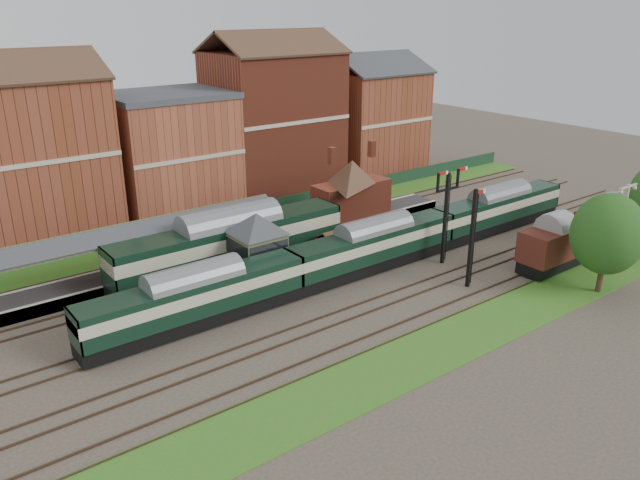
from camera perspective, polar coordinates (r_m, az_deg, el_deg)
ground at (r=49.08m, az=-0.61°, el=-4.48°), size 160.00×160.00×0.00m
grass_back at (r=61.68m, az=-9.52°, el=0.67°), size 90.00×4.50×0.06m
grass_front at (r=41.19m, az=9.56°, el=-10.08°), size 90.00×5.00×0.06m
fence at (r=63.13m, az=-10.42°, el=1.78°), size 90.00×0.12×1.50m
platform at (r=54.22m, az=-11.06°, el=-1.78°), size 55.00×3.40×1.00m
signal_box at (r=48.77m, az=-5.74°, el=-0.68°), size 5.40×5.40×6.00m
brick_hut at (r=53.78m, az=1.59°, el=-0.77°), size 3.20×2.64×2.94m
station_building at (r=61.86m, az=2.92°, el=4.82°), size 8.10×8.10×5.90m
canopy at (r=50.67m, az=-17.43°, el=0.95°), size 26.00×3.89×4.08m
semaphore_bracket at (r=53.34m, az=11.45°, el=2.55°), size 3.60×0.25×8.18m
semaphore_siding at (r=49.32m, az=13.72°, el=0.26°), size 1.23×0.25×8.00m
yard_lamp at (r=58.43m, az=25.94°, el=1.76°), size 2.60×0.22×7.00m
town_backdrop at (r=67.55m, az=-13.66°, el=8.30°), size 69.00×10.00×16.00m
dmu_train at (r=51.90m, az=4.97°, el=-0.45°), size 49.04×2.58×3.77m
platform_railcar at (r=51.30m, az=-8.18°, el=-0.24°), size 20.38×3.21×4.69m
goods_van_a at (r=55.24m, az=20.55°, el=-0.44°), size 6.41×2.78×3.89m
goods_van_b at (r=62.03m, az=24.71°, el=1.29°), size 6.58×2.85×3.99m
tree_far at (r=51.49m, az=24.83°, el=0.49°), size 5.42×5.42×7.91m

